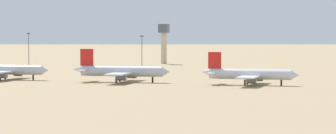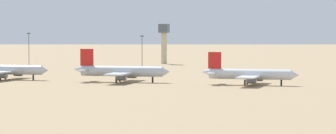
{
  "view_description": "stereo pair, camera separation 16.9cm",
  "coord_description": "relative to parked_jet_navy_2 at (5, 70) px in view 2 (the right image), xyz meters",
  "views": [
    {
      "loc": [
        92.38,
        -277.77,
        19.3
      ],
      "look_at": [
        17.19,
        -8.99,
        6.0
      ],
      "focal_mm": 85.48,
      "sensor_mm": 36.0,
      "label": 1
    },
    {
      "loc": [
        92.55,
        -277.73,
        19.3
      ],
      "look_at": [
        17.19,
        -8.99,
        6.0
      ],
      "focal_mm": 85.48,
      "sensor_mm": 36.0,
      "label": 2
    }
  ],
  "objects": [
    {
      "name": "parked_jet_navy_2",
      "position": [
        0.0,
        0.0,
        0.0
      ],
      "size": [
        34.98,
        29.35,
        11.57
      ],
      "rotation": [
        0.0,
        0.0,
        0.04
      ],
      "color": "silver",
      "rests_on": "ground"
    },
    {
      "name": "parked_jet_red_3",
      "position": [
        46.91,
        -1.34,
        0.15
      ],
      "size": [
        36.43,
        30.61,
        12.04
      ],
      "rotation": [
        0.0,
        0.0,
        0.05
      ],
      "color": "silver",
      "rests_on": "ground"
    },
    {
      "name": "light_pole_mid",
      "position": [
        -47.83,
        120.71,
        6.03
      ],
      "size": [
        1.8,
        0.5,
        17.17
      ],
      "color": "#59595E",
      "rests_on": "ground"
    },
    {
      "name": "light_pole_west",
      "position": [
        16.44,
        120.8,
        5.36
      ],
      "size": [
        1.8,
        0.5,
        15.89
      ],
      "color": "#59595E",
      "rests_on": "ground"
    },
    {
      "name": "control_tower",
      "position": [
        19.75,
        150.74,
        9.54
      ],
      "size": [
        5.2,
        5.2,
        22.1
      ],
      "color": "#C6B793",
      "rests_on": "ground"
    },
    {
      "name": "ridge_west",
      "position": [
        -236.29,
        1057.01,
        51.49
      ],
      "size": [
        415.97,
        291.86,
        110.56
      ],
      "primitive_type": "pyramid",
      "rotation": [
        0.0,
        0.0,
        -0.05
      ],
      "color": "slate",
      "rests_on": "ground"
    },
    {
      "name": "ground",
      "position": [
        48.97,
        2.51,
        -3.79
      ],
      "size": [
        4000.0,
        4000.0,
        0.0
      ],
      "primitive_type": "plane",
      "color": "#9E8460"
    },
    {
      "name": "parked_jet_red_4",
      "position": [
        94.3,
        -3.61,
        -0.09
      ],
      "size": [
        34.11,
        28.55,
        11.29
      ],
      "rotation": [
        0.0,
        0.0,
        -0.02
      ],
      "color": "silver",
      "rests_on": "ground"
    }
  ]
}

